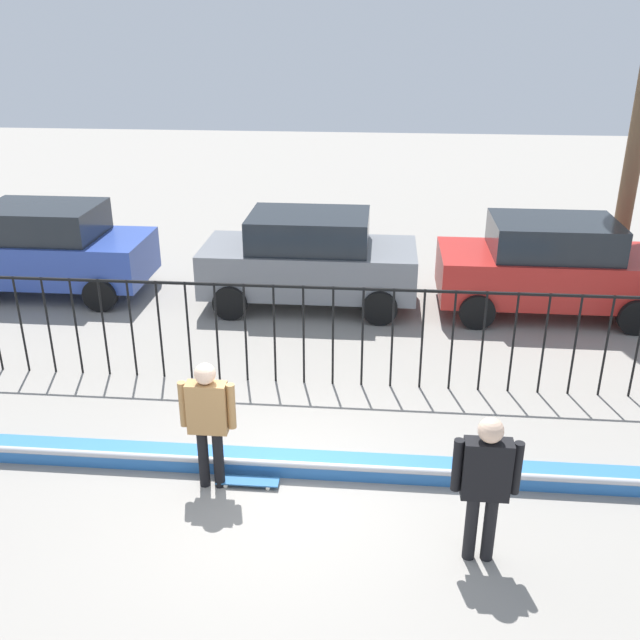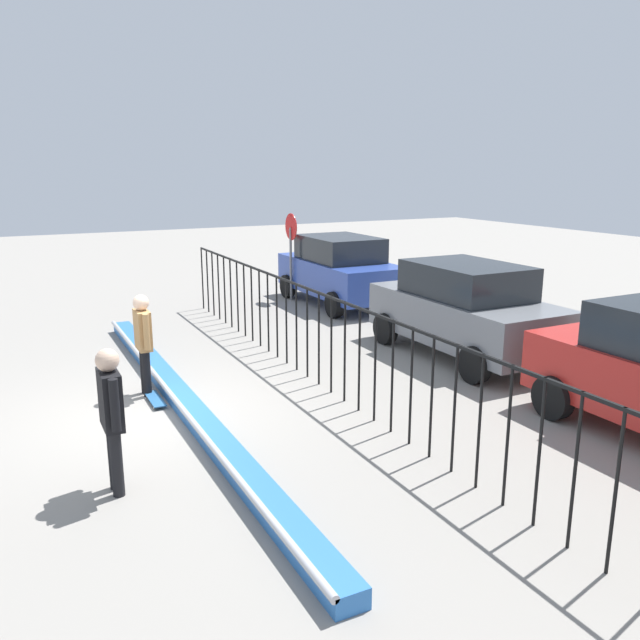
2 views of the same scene
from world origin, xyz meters
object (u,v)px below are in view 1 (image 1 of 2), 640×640
Objects in this scene: camera_operator at (486,477)px; parked_car_red at (550,266)px; skateboard at (248,481)px; parked_car_blue at (46,249)px; parked_car_gray at (309,259)px; skateboarder at (208,415)px.

camera_operator is 0.41× the size of parked_car_red.
parked_car_blue is (-5.48, 6.43, 0.91)m from skateboard.
parked_car_blue is at bearing 176.81° from parked_car_red.
parked_car_red is at bearing 32.96° from skateboard.
parked_car_red is (2.14, 7.29, -0.09)m from camera_operator.
skateboard is 0.19× the size of parked_car_gray.
parked_car_blue and parked_car_gray have the same top height.
parked_car_gray is at bearing -2.79° from parked_car_blue.
parked_car_blue reaches higher than skateboarder.
parked_car_red is (4.91, 6.23, 0.91)m from skateboard.
parked_car_blue is at bearing 111.59° from skateboard.
parked_car_red is (5.35, 6.26, -0.06)m from skateboarder.
skateboard is 0.19× the size of parked_car_red.
skateboard is at bearing -130.28° from parked_car_red.
camera_operator reaches higher than skateboard.
camera_operator is (2.76, -1.07, 1.00)m from skateboard.
parked_car_blue is (-8.24, 7.50, -0.09)m from camera_operator.
skateboarder is at bearing 166.09° from skateboard.
parked_car_gray is at bearing 69.89° from skateboard.
parked_car_red reaches higher than skateboarder.
camera_operator is (3.21, -1.03, 0.03)m from skateboarder.
parked_car_gray is (-2.62, 7.32, -0.09)m from camera_operator.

